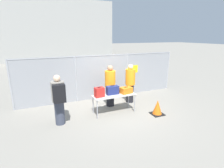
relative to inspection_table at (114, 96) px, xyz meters
name	(u,v)px	position (x,y,z in m)	size (l,w,h in m)	color
ground_plane	(118,111)	(0.23, 0.08, -0.71)	(120.00, 120.00, 0.00)	gray
fence_section	(103,76)	(0.25, 1.89, 0.44)	(8.17, 0.07, 2.18)	#9EA0A5
inspection_table	(114,96)	(0.00, 0.00, 0.00)	(1.74, 0.64, 0.77)	#B2B2AD
suitcase_red	(99,92)	(-0.62, 0.01, 0.26)	(0.38, 0.28, 0.40)	red
suitcase_navy	(113,90)	(-0.04, 0.08, 0.24)	(0.50, 0.23, 0.37)	navy
suitcase_orange	(126,90)	(0.53, 0.00, 0.19)	(0.52, 0.40, 0.27)	orange
traveler_hooded	(59,98)	(-2.16, -0.16, 0.29)	(0.45, 0.69, 1.80)	#383D4C
security_worker_near	(110,85)	(0.14, 0.74, 0.25)	(0.46, 0.46, 1.85)	black
security_worker_far	(130,83)	(1.18, 0.81, 0.23)	(0.45, 0.45, 1.82)	black
utility_trailer	(113,76)	(1.86, 4.45, -0.28)	(4.00, 2.21, 0.73)	white
distant_hangar	(40,31)	(-1.77, 23.24, 2.97)	(17.74, 13.21, 7.35)	#999993
traffic_cone	(157,108)	(1.53, -0.84, -0.42)	(0.48, 0.48, 0.60)	black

